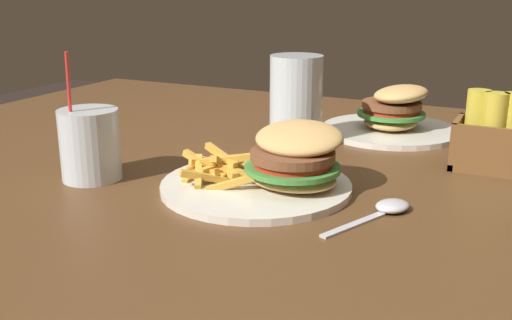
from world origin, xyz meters
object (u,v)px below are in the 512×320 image
(beer_glass, at_px, (296,105))
(meal_plate_near, at_px, (275,169))
(condiment_caddy, at_px, (493,138))
(juice_glass, at_px, (90,148))
(meal_plate_far, at_px, (393,117))
(spoon, at_px, (388,208))

(beer_glass, bearing_deg, meal_plate_near, -74.45)
(condiment_caddy, bearing_deg, beer_glass, -178.16)
(beer_glass, height_order, condiment_caddy, beer_glass)
(beer_glass, height_order, juice_glass, juice_glass)
(condiment_caddy, bearing_deg, meal_plate_far, 141.12)
(meal_plate_near, height_order, juice_glass, juice_glass)
(meal_plate_far, bearing_deg, meal_plate_near, -99.90)
(spoon, height_order, meal_plate_far, meal_plate_far)
(beer_glass, relative_size, condiment_caddy, 1.32)
(beer_glass, bearing_deg, juice_glass, -123.79)
(meal_plate_near, distance_m, condiment_caddy, 0.35)
(juice_glass, xyz_separation_m, condiment_caddy, (0.51, 0.30, 0.00))
(meal_plate_near, relative_size, beer_glass, 1.68)
(meal_plate_far, bearing_deg, spoon, -77.04)
(spoon, distance_m, meal_plate_far, 0.41)
(beer_glass, bearing_deg, meal_plate_far, 51.08)
(meal_plate_near, xyz_separation_m, beer_glass, (-0.06, 0.22, 0.04))
(juice_glass, bearing_deg, spoon, 7.61)
(beer_glass, relative_size, juice_glass, 0.84)
(beer_glass, xyz_separation_m, condiment_caddy, (0.32, 0.01, -0.02))
(beer_glass, distance_m, meal_plate_far, 0.21)
(meal_plate_near, height_order, spoon, meal_plate_near)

